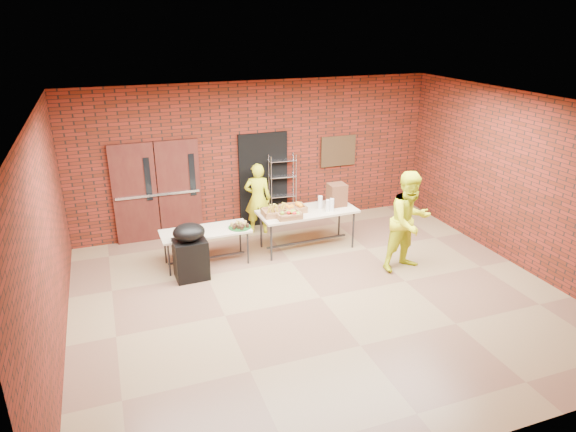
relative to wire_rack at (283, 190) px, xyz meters
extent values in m
cube|color=brown|center=(-0.50, -3.32, -0.83)|extent=(8.00, 7.00, 0.04)
cube|color=silver|center=(-0.50, -3.32, 2.41)|extent=(8.00, 7.00, 0.04)
cube|color=maroon|center=(-0.50, 0.20, 0.79)|extent=(8.00, 0.04, 3.20)
cube|color=maroon|center=(-0.50, -6.84, 0.79)|extent=(8.00, 0.04, 3.20)
cube|color=maroon|center=(-4.52, -3.32, 0.79)|extent=(0.04, 7.00, 3.20)
cube|color=maroon|center=(3.52, -3.32, 0.79)|extent=(0.04, 7.00, 3.20)
cube|color=#4C2015|center=(-3.15, 0.12, 0.24)|extent=(0.88, 0.08, 2.10)
cube|color=#4C2015|center=(-2.25, 0.12, 0.24)|extent=(0.88, 0.08, 2.10)
cube|color=black|center=(-2.87, 0.07, 0.54)|extent=(0.12, 0.02, 0.90)
cube|color=black|center=(-1.97, 0.07, 0.54)|extent=(0.12, 0.02, 0.90)
cube|color=#B5B5BC|center=(-2.70, 0.06, 0.19)|extent=(1.70, 0.04, 0.05)
cube|color=black|center=(-0.40, 0.14, 0.24)|extent=(1.10, 0.06, 2.10)
cube|color=#3D2D18|center=(1.40, 0.13, 0.74)|extent=(0.85, 0.04, 0.70)
cube|color=#B9A88D|center=(-2.03, -1.39, -0.15)|extent=(1.67, 0.72, 0.04)
cube|color=#2F3034|center=(-2.03, -1.39, -0.70)|extent=(1.48, 0.06, 0.03)
cylinder|color=#2F3034|center=(-2.77, -1.11, -0.49)|extent=(0.03, 0.03, 0.65)
cylinder|color=#2F3034|center=(-1.29, -1.11, -0.49)|extent=(0.03, 0.03, 0.65)
cylinder|color=#2F3034|center=(-2.77, -1.66, -0.49)|extent=(0.03, 0.03, 0.65)
cylinder|color=#2F3034|center=(-1.29, -1.66, -0.49)|extent=(0.03, 0.03, 0.65)
cube|color=#B9A88D|center=(0.04, -1.37, -0.03)|extent=(2.00, 0.89, 0.04)
cube|color=#2F3034|center=(0.04, -1.37, -0.68)|extent=(1.75, 0.11, 0.03)
cylinder|color=#2F3034|center=(-0.83, -1.04, -0.43)|extent=(0.04, 0.04, 0.77)
cylinder|color=#2F3034|center=(0.92, -1.04, -0.43)|extent=(0.04, 0.04, 0.77)
cylinder|color=#2F3034|center=(-0.83, -1.70, -0.43)|extent=(0.04, 0.04, 0.77)
cylinder|color=#2F3034|center=(0.92, -1.70, -0.43)|extent=(0.04, 0.04, 0.77)
cube|color=#8E5E39|center=(-0.64, -1.39, 0.03)|extent=(0.49, 0.38, 0.08)
cube|color=#8E5E39|center=(-0.25, -1.32, 0.03)|extent=(0.49, 0.38, 0.08)
cube|color=#8E5E39|center=(-0.45, -1.61, 0.03)|extent=(0.46, 0.36, 0.07)
cylinder|color=#15501C|center=(-1.39, -1.47, -0.12)|extent=(0.43, 0.43, 0.02)
cube|color=silver|center=(-2.40, -1.38, -0.10)|extent=(0.20, 0.13, 0.07)
cube|color=#59321E|center=(0.71, -1.30, 0.23)|extent=(0.35, 0.31, 0.46)
cylinder|color=silver|center=(0.40, -1.55, 0.12)|extent=(0.08, 0.08, 0.24)
cylinder|color=silver|center=(0.48, -1.57, 0.13)|extent=(0.09, 0.09, 0.26)
cylinder|color=silver|center=(0.32, -1.36, 0.13)|extent=(0.09, 0.09, 0.27)
cube|color=black|center=(-2.41, -1.86, -0.44)|extent=(0.59, 0.49, 0.74)
ellipsoid|color=black|center=(-2.41, -1.86, 0.08)|extent=(0.58, 0.50, 0.32)
imported|color=yellow|center=(-0.66, -0.27, -0.03)|extent=(0.66, 0.53, 1.56)
imported|color=yellow|center=(1.45, -2.85, 0.13)|extent=(1.01, 0.84, 1.88)
camera|label=1|loc=(-3.61, -10.23, 3.64)|focal=32.00mm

